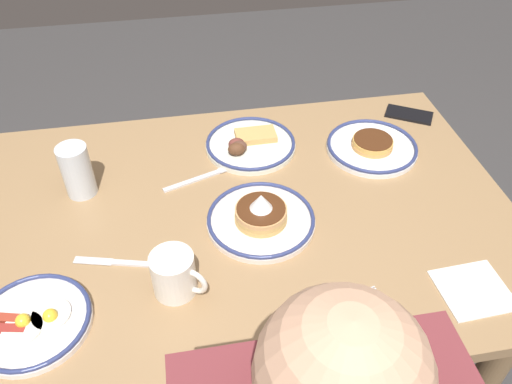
{
  "coord_description": "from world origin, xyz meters",
  "views": [
    {
      "loc": [
        0.14,
        0.93,
        1.64
      ],
      "look_at": [
        -0.03,
        -0.04,
        0.76
      ],
      "focal_mm": 35.97,
      "sensor_mm": 36.0,
      "label": 1
    }
  ],
  "objects_px": {
    "plate_far_side": "(32,322)",
    "coffee_mug": "(175,274)",
    "plate_near_main": "(372,146)",
    "drinking_glass": "(78,173)",
    "cell_phone": "(409,115)",
    "paper_napkin": "(473,290)",
    "fork_near": "(336,305)",
    "plate_center_pancakes": "(261,217)",
    "fork_far": "(198,179)",
    "butter_knife": "(119,263)",
    "plate_far_companion": "(250,144)"
  },
  "relations": [
    {
      "from": "plate_center_pancakes",
      "to": "cell_phone",
      "type": "xyz_separation_m",
      "value": [
        -0.55,
        -0.39,
        -0.02
      ]
    },
    {
      "from": "plate_near_main",
      "to": "plate_center_pancakes",
      "type": "height_order",
      "value": "plate_center_pancakes"
    },
    {
      "from": "plate_center_pancakes",
      "to": "plate_far_companion",
      "type": "relative_size",
      "value": 1.02
    },
    {
      "from": "drinking_glass",
      "to": "paper_napkin",
      "type": "relative_size",
      "value": 0.97
    },
    {
      "from": "plate_near_main",
      "to": "plate_far_companion",
      "type": "xyz_separation_m",
      "value": [
        0.35,
        -0.07,
        0.0
      ]
    },
    {
      "from": "cell_phone",
      "to": "paper_napkin",
      "type": "relative_size",
      "value": 0.96
    },
    {
      "from": "plate_near_main",
      "to": "butter_knife",
      "type": "bearing_deg",
      "value": 23.25
    },
    {
      "from": "paper_napkin",
      "to": "fork_near",
      "type": "relative_size",
      "value": 0.74
    },
    {
      "from": "plate_near_main",
      "to": "drinking_glass",
      "type": "bearing_deg",
      "value": 2.76
    },
    {
      "from": "drinking_glass",
      "to": "fork_near",
      "type": "distance_m",
      "value": 0.73
    },
    {
      "from": "coffee_mug",
      "to": "butter_knife",
      "type": "relative_size",
      "value": 0.58
    },
    {
      "from": "fork_near",
      "to": "fork_far",
      "type": "xyz_separation_m",
      "value": [
        0.25,
        -0.47,
        0.0
      ]
    },
    {
      "from": "coffee_mug",
      "to": "paper_napkin",
      "type": "height_order",
      "value": "coffee_mug"
    },
    {
      "from": "fork_near",
      "to": "fork_far",
      "type": "distance_m",
      "value": 0.53
    },
    {
      "from": "drinking_glass",
      "to": "butter_knife",
      "type": "distance_m",
      "value": 0.29
    },
    {
      "from": "plate_center_pancakes",
      "to": "coffee_mug",
      "type": "distance_m",
      "value": 0.28
    },
    {
      "from": "plate_near_main",
      "to": "paper_napkin",
      "type": "relative_size",
      "value": 1.76
    },
    {
      "from": "plate_far_companion",
      "to": "cell_phone",
      "type": "xyz_separation_m",
      "value": [
        -0.53,
        -0.08,
        -0.01
      ]
    },
    {
      "from": "plate_far_side",
      "to": "butter_knife",
      "type": "height_order",
      "value": "plate_far_side"
    },
    {
      "from": "plate_near_main",
      "to": "fork_near",
      "type": "height_order",
      "value": "plate_near_main"
    },
    {
      "from": "cell_phone",
      "to": "fork_far",
      "type": "relative_size",
      "value": 0.75
    },
    {
      "from": "plate_near_main",
      "to": "fork_far",
      "type": "xyz_separation_m",
      "value": [
        0.51,
        0.04,
        -0.01
      ]
    },
    {
      "from": "coffee_mug",
      "to": "drinking_glass",
      "type": "bearing_deg",
      "value": -58.31
    },
    {
      "from": "cell_phone",
      "to": "butter_knife",
      "type": "xyz_separation_m",
      "value": [
        0.9,
        0.46,
        -0.0
      ]
    },
    {
      "from": "plate_far_side",
      "to": "coffee_mug",
      "type": "distance_m",
      "value": 0.3
    },
    {
      "from": "plate_far_side",
      "to": "coffee_mug",
      "type": "bearing_deg",
      "value": -172.01
    },
    {
      "from": "plate_near_main",
      "to": "coffee_mug",
      "type": "xyz_separation_m",
      "value": [
        0.59,
        0.41,
        0.04
      ]
    },
    {
      "from": "cell_phone",
      "to": "plate_near_main",
      "type": "bearing_deg",
      "value": 71.2
    },
    {
      "from": "paper_napkin",
      "to": "fork_far",
      "type": "xyz_separation_m",
      "value": [
        0.56,
        -0.48,
        0.0
      ]
    },
    {
      "from": "fork_far",
      "to": "butter_knife",
      "type": "height_order",
      "value": "same"
    },
    {
      "from": "plate_far_side",
      "to": "fork_near",
      "type": "xyz_separation_m",
      "value": [
        -0.63,
        0.06,
        -0.01
      ]
    },
    {
      "from": "plate_far_companion",
      "to": "drinking_glass",
      "type": "relative_size",
      "value": 1.82
    },
    {
      "from": "plate_center_pancakes",
      "to": "cell_phone",
      "type": "distance_m",
      "value": 0.68
    },
    {
      "from": "drinking_glass",
      "to": "cell_phone",
      "type": "bearing_deg",
      "value": -169.03
    },
    {
      "from": "plate_near_main",
      "to": "drinking_glass",
      "type": "xyz_separation_m",
      "value": [
        0.82,
        0.04,
        0.05
      ]
    },
    {
      "from": "coffee_mug",
      "to": "paper_napkin",
      "type": "relative_size",
      "value": 0.79
    },
    {
      "from": "cell_phone",
      "to": "paper_napkin",
      "type": "height_order",
      "value": "cell_phone"
    },
    {
      "from": "plate_far_side",
      "to": "drinking_glass",
      "type": "height_order",
      "value": "drinking_glass"
    },
    {
      "from": "cell_phone",
      "to": "fork_near",
      "type": "relative_size",
      "value": 0.71
    },
    {
      "from": "plate_center_pancakes",
      "to": "cell_phone",
      "type": "relative_size",
      "value": 1.88
    },
    {
      "from": "plate_near_main",
      "to": "butter_knife",
      "type": "xyz_separation_m",
      "value": [
        0.72,
        0.31,
        -0.01
      ]
    },
    {
      "from": "drinking_glass",
      "to": "fork_far",
      "type": "distance_m",
      "value": 0.31
    },
    {
      "from": "drinking_glass",
      "to": "plate_far_side",
      "type": "bearing_deg",
      "value": 80.36
    },
    {
      "from": "plate_near_main",
      "to": "drinking_glass",
      "type": "distance_m",
      "value": 0.82
    },
    {
      "from": "plate_center_pancakes",
      "to": "drinking_glass",
      "type": "relative_size",
      "value": 1.86
    },
    {
      "from": "plate_far_side",
      "to": "butter_knife",
      "type": "xyz_separation_m",
      "value": [
        -0.17,
        -0.14,
        -0.01
      ]
    },
    {
      "from": "drinking_glass",
      "to": "paper_napkin",
      "type": "bearing_deg",
      "value": 150.77
    },
    {
      "from": "cell_phone",
      "to": "paper_napkin",
      "type": "bearing_deg",
      "value": 109.63
    },
    {
      "from": "fork_near",
      "to": "plate_near_main",
      "type": "bearing_deg",
      "value": -116.98
    },
    {
      "from": "paper_napkin",
      "to": "fork_far",
      "type": "height_order",
      "value": "fork_far"
    }
  ]
}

